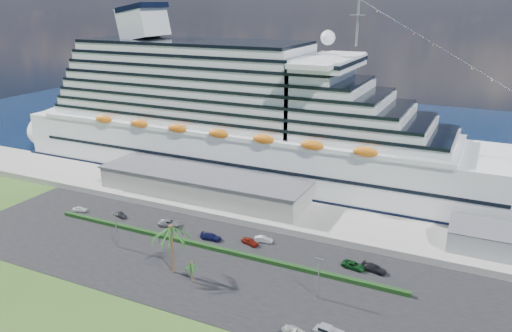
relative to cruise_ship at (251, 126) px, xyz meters
The scene contains 22 objects.
ground 69.56m from the cruise_ship, 71.40° to the right, with size 420.00×420.00×0.00m, color #304E1A.
asphalt_lot 59.58m from the cruise_ship, 67.89° to the right, with size 140.00×38.00×0.12m, color black.
wharf 35.90m from the cruise_ship, 48.10° to the right, with size 240.00×20.00×1.80m, color gray.
water 71.40m from the cruise_ship, 71.93° to the left, with size 420.00×160.00×0.02m, color black.
cruise_ship is the anchor object (origin of this frame).
terminal_building 26.92m from the cruise_ship, 98.22° to the right, with size 61.00×15.00×6.30m.
port_shed 78.32m from the cruise_ship, 18.08° to the right, with size 24.00×12.31×7.37m.
hedge 52.41m from the cruise_ship, 74.26° to the right, with size 88.00×1.10×0.90m, color black.
lamp_post_left 57.50m from the cruise_ship, 96.59° to the right, with size 1.60×0.35×8.27m.
lamp_post_right 70.64m from the cruise_ship, 53.44° to the right, with size 1.60×0.35×8.27m.
palm_tall 61.56m from the cruise_ship, 79.12° to the right, with size 8.82×8.82×11.13m.
palm_short 65.13m from the cruise_ship, 74.52° to the right, with size 3.53×3.53×4.56m.
parked_car_0 55.48m from the cruise_ship, 122.87° to the right, with size 1.59×3.95×1.34m, color white.
parked_car_1 48.77m from the cruise_ship, 111.50° to the right, with size 1.38×3.95×1.30m, color black.
parked_car_2 44.70m from the cruise_ship, 92.78° to the right, with size 2.60×5.64×1.57m, color gray.
parked_car_3 47.91m from the cruise_ship, 75.87° to the right, with size 2.10×5.17×1.50m, color #121441.
parked_car_4 49.38m from the cruise_ship, 64.13° to the right, with size 1.79×4.44×1.51m, color maroon.
parked_car_5 48.27m from the cruise_ship, 60.22° to the right, with size 1.47×4.22×1.39m, color silver.
parked_car_6 63.70m from the cruise_ship, 43.36° to the right, with size 2.36×5.11×1.42m, color #0E3816.
parked_car_7 66.29m from the cruise_ship, 40.46° to the right, with size 2.13×5.25×1.52m, color black.
pickup_truck 82.48m from the cruise_ship, 54.69° to the right, with size 5.13×2.41×1.74m.
boat_trailer 82.19m from the cruise_ship, 58.59° to the right, with size 5.89×4.29×1.64m.
Camera 1 is at (44.79, -70.74, 53.53)m, focal length 35.00 mm.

